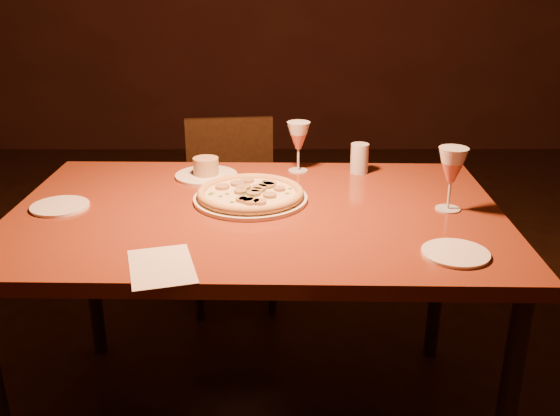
{
  "coord_description": "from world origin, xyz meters",
  "views": [
    {
      "loc": [
        -0.19,
        -1.85,
        1.54
      ],
      "look_at": [
        -0.19,
        0.01,
        0.8
      ],
      "focal_mm": 40.0,
      "sensor_mm": 36.0,
      "label": 1
    }
  ],
  "objects": [
    {
      "name": "water_tumbler",
      "position": [
        0.1,
        0.33,
        0.88
      ],
      "size": [
        0.07,
        0.07,
        0.11
      ],
      "primitive_type": "cylinder",
      "color": "silver",
      "rests_on": "dining_table"
    },
    {
      "name": "side_plate_left",
      "position": [
        -0.88,
        -0.02,
        0.83
      ],
      "size": [
        0.18,
        0.18,
        0.01
      ],
      "primitive_type": "cylinder",
      "color": "white",
      "rests_on": "dining_table"
    },
    {
      "name": "wine_glass_right",
      "position": [
        0.34,
        -0.04,
        0.92
      ],
      "size": [
        0.09,
        0.09,
        0.2
      ],
      "primitive_type": null,
      "color": "#B65C4C",
      "rests_on": "dining_table"
    },
    {
      "name": "dining_table",
      "position": [
        -0.26,
        -0.04,
        0.75
      ],
      "size": [
        1.55,
        1.02,
        0.82
      ],
      "rotation": [
        0.0,
        0.0,
        -0.02
      ],
      "color": "maroon",
      "rests_on": "floor"
    },
    {
      "name": "pizza_plate",
      "position": [
        -0.28,
        0.04,
        0.84
      ],
      "size": [
        0.37,
        0.37,
        0.04
      ],
      "color": "white",
      "rests_on": "dining_table"
    },
    {
      "name": "floor",
      "position": [
        0.0,
        0.0,
        0.0
      ],
      "size": [
        7.0,
        7.0,
        0.0
      ],
      "primitive_type": "plane",
      "color": "black",
      "rests_on": "ground"
    },
    {
      "name": "chair_far",
      "position": [
        -0.41,
        0.91,
        0.49
      ],
      "size": [
        0.46,
        0.46,
        0.86
      ],
      "rotation": [
        0.0,
        0.0,
        0.11
      ],
      "color": "black",
      "rests_on": "floor"
    },
    {
      "name": "ramekin_saucer",
      "position": [
        -0.45,
        0.28,
        0.84
      ],
      "size": [
        0.22,
        0.22,
        0.07
      ],
      "color": "white",
      "rests_on": "dining_table"
    },
    {
      "name": "wine_glass_far",
      "position": [
        -0.12,
        0.35,
        0.91
      ],
      "size": [
        0.08,
        0.08,
        0.19
      ],
      "primitive_type": null,
      "color": "#B65C4C",
      "rests_on": "dining_table"
    },
    {
      "name": "menu_card",
      "position": [
        -0.49,
        -0.43,
        0.82
      ],
      "size": [
        0.21,
        0.27,
        0.0
      ],
      "primitive_type": "cube",
      "rotation": [
        0.0,
        0.0,
        0.27
      ],
      "color": "beige",
      "rests_on": "dining_table"
    },
    {
      "name": "side_plate_near",
      "position": [
        0.28,
        -0.37,
        0.82
      ],
      "size": [
        0.18,
        0.18,
        0.01
      ],
      "primitive_type": "cylinder",
      "color": "white",
      "rests_on": "dining_table"
    }
  ]
}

